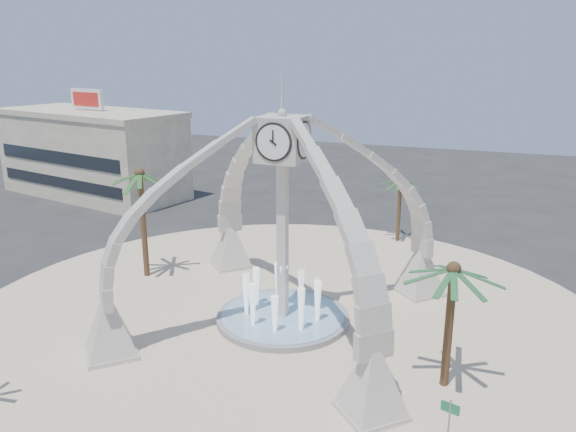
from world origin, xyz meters
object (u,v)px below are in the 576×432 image
(clock_tower, at_px, (283,218))
(fountain, at_px, (283,317))
(street_sign, at_px, (450,414))
(palm_north, at_px, (401,181))
(palm_west, at_px, (140,175))
(palm_east, at_px, (454,271))

(clock_tower, xyz_separation_m, fountain, (0.00, 0.00, -6.20))
(clock_tower, height_order, street_sign, clock_tower)
(palm_north, xyz_separation_m, street_sign, (6.87, -25.81, -3.71))
(palm_west, distance_m, palm_north, 21.37)
(fountain, height_order, palm_west, palm_west)
(palm_east, bearing_deg, palm_north, 106.44)
(palm_north, bearing_deg, palm_east, -73.56)
(palm_north, relative_size, street_sign, 2.66)
(fountain, height_order, street_sign, fountain)
(fountain, distance_m, palm_north, 18.70)
(palm_east, distance_m, palm_north, 22.07)
(palm_west, height_order, street_sign, palm_west)
(palm_north, bearing_deg, clock_tower, -101.61)
(fountain, bearing_deg, palm_east, -19.67)
(street_sign, bearing_deg, palm_west, 169.04)
(clock_tower, height_order, palm_north, clock_tower)
(clock_tower, xyz_separation_m, palm_east, (9.86, -3.52, -0.49))
(street_sign, bearing_deg, clock_tower, 157.86)
(fountain, xyz_separation_m, palm_east, (9.86, -3.53, 5.71))
(clock_tower, height_order, palm_east, clock_tower)
(palm_west, bearing_deg, palm_north, 43.11)
(street_sign, bearing_deg, palm_north, 120.69)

